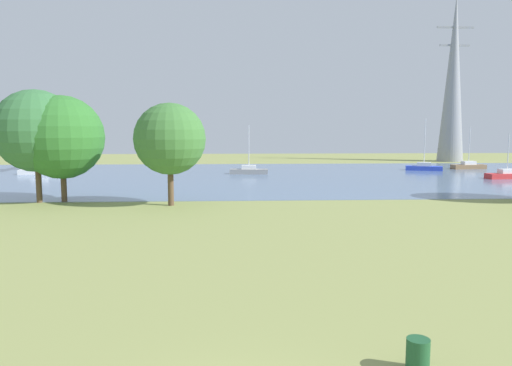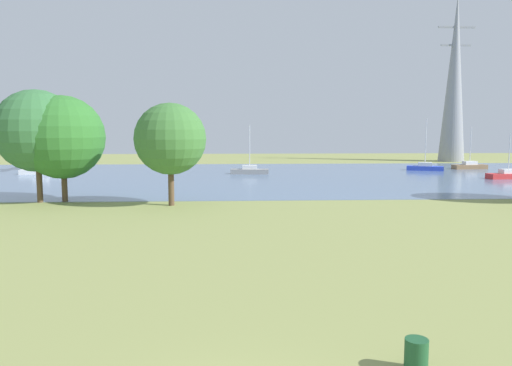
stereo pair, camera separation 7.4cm
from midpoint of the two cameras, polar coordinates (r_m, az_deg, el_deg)
The scene contains 12 objects.
ground_plane at distance 31.07m, azimuth -2.96°, elevation -4.33°, with size 160.00×160.00×0.00m, color #8C9351.
litter_bin at distance 12.94m, azimuth 18.29°, elevation -18.60°, with size 0.56×0.56×0.80m, color #1E512D.
water_surface at distance 58.80m, azimuth -2.95°, elevation 0.80°, with size 140.00×40.00×0.02m, color slate.
sailboat_gray at distance 61.72m, azimuth -0.88°, elevation 1.49°, with size 4.90×1.84×6.16m.
sailboat_white at distance 67.05m, azimuth -24.11°, elevation 1.33°, with size 4.93×1.99×7.26m.
sailboat_brown at distance 75.60m, azimuth 23.64°, elevation 1.86°, with size 4.93×1.98×6.00m.
sailboat_blue at distance 70.63m, azimuth 19.06°, elevation 1.77°, with size 5.02×3.05×7.11m.
sailboat_red at distance 63.01m, azimuth 27.33°, elevation 0.86°, with size 4.93×2.01×5.19m.
tree_west_far at distance 41.44m, azimuth -24.44°, elevation 5.58°, with size 6.38×6.38×8.78m.
tree_east_far at distance 41.01m, azimuth -21.89°, elevation 5.00°, with size 6.53×6.53×8.36m.
tree_west_near at distance 36.81m, azimuth -10.14°, elevation 5.10°, with size 5.35×5.35×7.68m.
electricity_pylon at distance 92.18m, azimuth 22.11°, elevation 11.31°, with size 6.40×4.40×28.65m.
Camera 1 is at (-0.00, -8.51, 5.81)m, focal length 34.09 mm.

